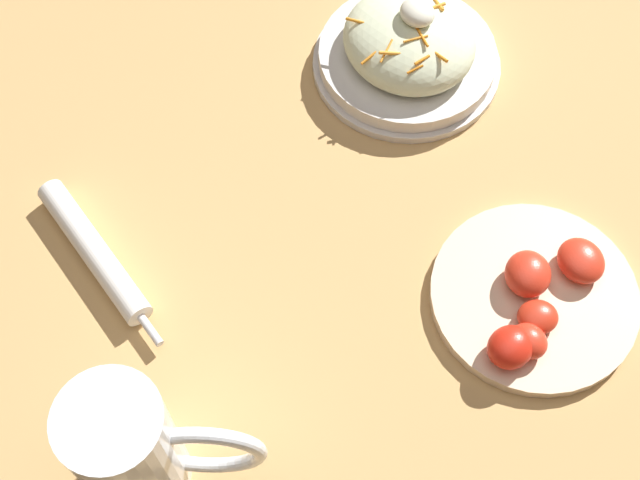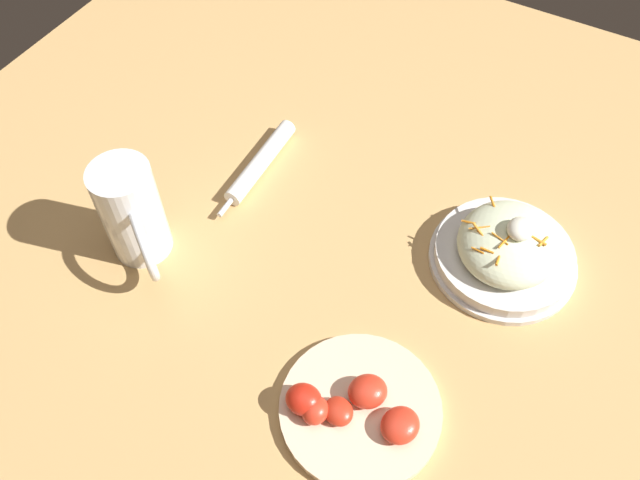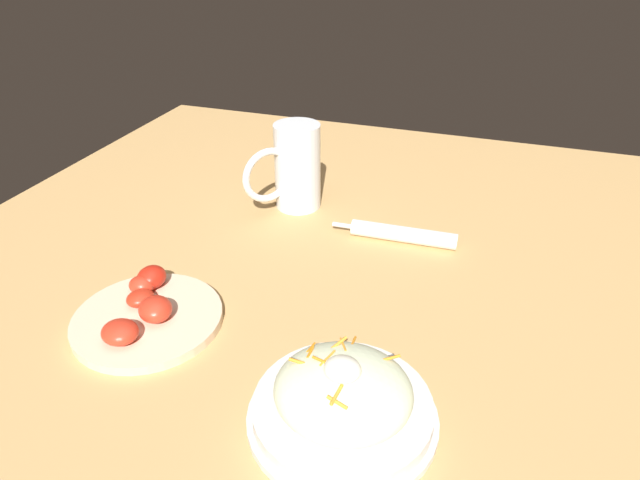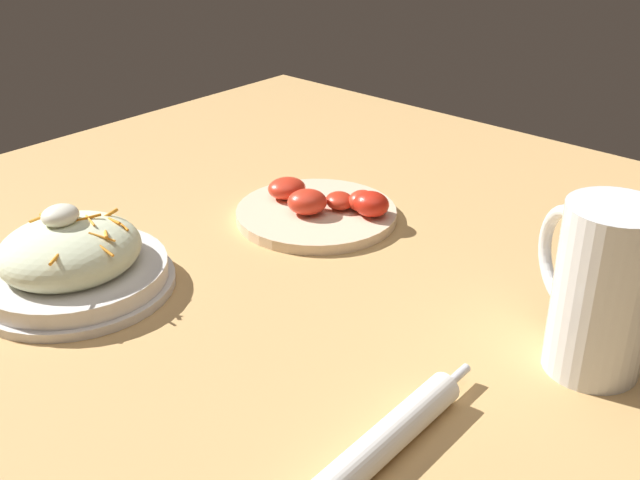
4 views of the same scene
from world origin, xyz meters
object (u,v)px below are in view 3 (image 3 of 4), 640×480
at_px(salad_plate, 343,400).
at_px(beer_mug, 296,172).
at_px(tomato_plate, 146,314).
at_px(napkin_roll, 402,234).

relative_size(salad_plate, beer_mug, 1.33).
bearing_deg(beer_mug, tomato_plate, -100.30).
relative_size(beer_mug, napkin_roll, 0.75).
bearing_deg(beer_mug, salad_plate, -63.52).
bearing_deg(tomato_plate, napkin_roll, 48.37).
xyz_separation_m(beer_mug, tomato_plate, (-0.07, -0.40, -0.06)).
distance_m(beer_mug, napkin_roll, 0.24).
bearing_deg(tomato_plate, beer_mug, 79.70).
bearing_deg(tomato_plate, salad_plate, -14.54).
bearing_deg(beer_mug, napkin_roll, -16.58).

